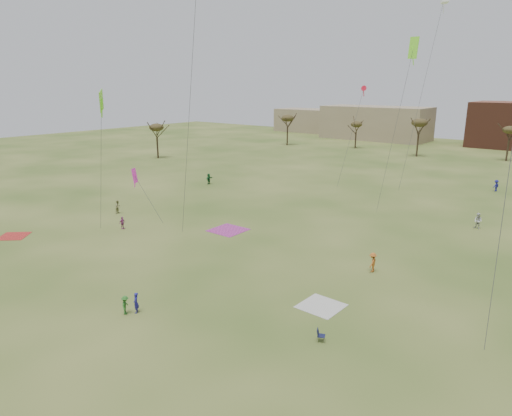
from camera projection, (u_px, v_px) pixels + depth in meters
The scene contains 17 objects.
ground at pixel (157, 311), 34.18m from camera, with size 260.00×260.00×0.00m, color #2F4D18.
flyer_near_center at pixel (125, 305), 33.56m from camera, with size 0.93×0.53×1.44m, color #2C6F25.
flyer_near_right at pixel (136, 303), 33.75m from camera, with size 0.58×0.38×1.58m, color navy.
spectator_fore_b at pixel (118, 207), 59.91m from camera, with size 0.86×0.67×1.78m, color #91905C.
flyer_mid_b at pixel (373, 262), 41.14m from camera, with size 1.17×0.67×1.81m, color #BA6223.
spectator_mid_d at pixel (122, 223), 53.44m from camera, with size 0.87×0.36×1.48m, color #A3448D.
spectator_mid_e at pixel (478, 221), 53.47m from camera, with size 0.92×0.72×1.89m, color silver.
flyer_far_a at pixel (209, 179), 77.48m from camera, with size 1.71×0.54×1.84m, color #226635.
flyer_far_c at pixel (496, 186), 72.26m from camera, with size 1.20×0.69×1.85m, color navy.
blanket_red at pixel (14, 236), 51.00m from camera, with size 2.91×2.91×0.03m, color red.
blanket_cream at pixel (321, 306), 34.92m from camera, with size 3.08×3.08×0.03m, color silver.
blanket_plum at pixel (228, 230), 53.13m from camera, with size 3.83×3.83×0.03m, color #AC3591.
camp_chair_center at pixel (321, 338), 30.07m from camera, with size 0.71×0.69×0.87m.
kites_aloft at pixel (345, 16), 47.98m from camera, with size 64.06×66.31×27.89m.
tree_line at pixel (448, 132), 93.61m from camera, with size 117.44×49.32×8.91m.
building_tan at pixel (375, 123), 140.57m from camera, with size 32.00×14.00×10.00m, color #937F60.
building_tan_west at pixel (306, 120), 164.19m from camera, with size 20.00×12.00×8.00m, color #937F60.
Camera 1 is at (25.19, -19.45, 16.49)m, focal length 31.83 mm.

